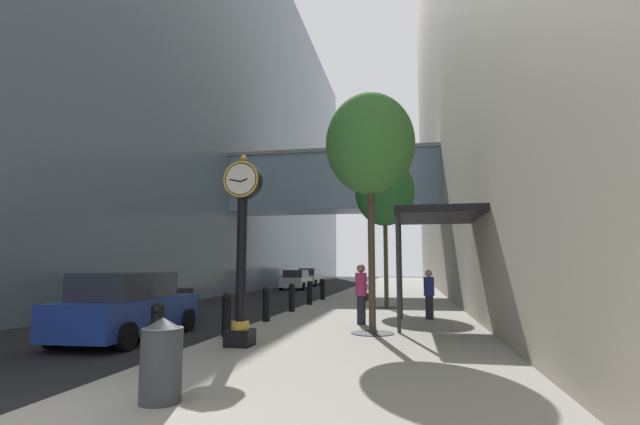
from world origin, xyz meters
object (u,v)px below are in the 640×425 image
Objects in this scene: bollard_third at (266,303)px; street_tree_near at (370,145)px; pedestrian_walking at (361,292)px; car_silver_far at (309,277)px; pedestrian_by_clock at (429,293)px; car_blue_trailing at (128,307)px; bollard_sixth at (323,289)px; bollard_nearest at (157,331)px; street_tree_mid_near at (385,192)px; bollard_fourth at (292,297)px; car_white_mid at (296,280)px; trash_bin at (161,359)px; car_black_near at (143,296)px; street_clock at (242,239)px; bollard_fifth at (310,292)px; bollard_second at (227,313)px.

bollard_third is 5.94m from street_tree_near.
car_silver_far is at bearing 105.15° from pedestrian_walking.
pedestrian_by_clock is at bearing 66.21° from street_tree_near.
bollard_sixth is at bearing 78.57° from car_blue_trailing.
bollard_nearest is 0.17× the size of street_tree_mid_near.
car_white_mid reaches higher than bollard_fourth.
street_tree_mid_near is at bearing 111.91° from pedestrian_by_clock.
street_tree_near is at bearing 71.72° from trash_bin.
car_black_near is at bearing -89.71° from car_silver_far.
car_white_mid is at bearing 100.79° from trash_bin.
bollard_sixth is 13.77m from car_white_mid.
bollard_fourth is at bearing 21.45° from car_black_near.
street_tree_mid_near reaches higher than car_white_mid.
car_silver_far is at bearing 99.84° from street_clock.
car_silver_far is (-5.17, 26.81, 0.12)m from bollard_fourth.
bollard_third is 1.00× the size of bollard_fifth.
street_tree_mid_near is (3.47, 2.28, 4.29)m from bollard_fourth.
bollard_sixth is at bearing 107.10° from pedestrian_walking.
car_blue_trailing is (2.00, -25.89, 0.05)m from car_white_mid.
bollard_nearest is at bearing -90.00° from bollard_fifth.
bollard_sixth is at bearing 130.10° from street_tree_mid_near.
bollard_sixth is 0.23× the size of car_blue_trailing.
car_silver_far is at bearing 99.77° from bollard_third.
car_black_near reaches higher than trash_bin.
bollard_second is 9.59m from bollard_fifth.
pedestrian_walking is 0.37× the size of car_silver_far.
trash_bin is (1.31, -5.33, -0.02)m from bollard_second.
bollard_second is 1.00× the size of bollard_sixth.
bollard_sixth is at bearing 90.00° from bollard_fifth.
pedestrian_walking is 0.39× the size of car_blue_trailing.
pedestrian_by_clock is 0.35× the size of car_blue_trailing.
bollard_fourth is (-0.80, 7.62, -1.74)m from street_clock.
bollard_third is (-0.80, 4.42, -1.74)m from street_clock.
bollard_third is at bearing 90.00° from bollard_nearest.
trash_bin is 0.22× the size of car_silver_far.
bollard_fifth is 1.00× the size of bollard_sixth.
street_clock is 4.98m from pedestrian_walking.
trash_bin is at bearing -81.25° from bollard_third.
bollard_second is 0.22× the size of car_silver_far.
bollard_fifth is at bearing 45.82° from car_black_near.
pedestrian_by_clock is (5.04, 1.56, 0.28)m from bollard_third.
trash_bin is at bearing -58.42° from bollard_nearest.
car_blue_trailing is (-2.61, -3.32, 0.12)m from bollard_third.
bollard_nearest is at bearing -122.35° from pedestrian_by_clock.
bollard_third is 5.28m from pedestrian_by_clock.
car_white_mid is at bearing 109.58° from bollard_sixth.
bollard_sixth is (0.00, 3.20, 0.00)m from bollard_fifth.
bollard_fifth is 0.60× the size of pedestrian_walking.
pedestrian_by_clock is at bearing 17.24° from bollard_third.
street_clock is 4.50m from trash_bin.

